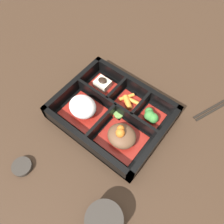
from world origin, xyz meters
TOP-DOWN VIEW (x-y plane):
  - ground_plane at (0.00, 0.00)m, footprint 3.00×3.00m
  - bento_base at (0.00, 0.00)m, footprint 0.29×0.23m
  - bento_rim at (-0.00, -0.00)m, footprint 0.29×0.23m
  - bowl_stew at (-0.06, 0.04)m, footprint 0.11×0.09m
  - bowl_rice at (0.06, 0.04)m, footprint 0.11×0.09m
  - bowl_greens at (-0.09, -0.05)m, footprint 0.06×0.06m
  - bowl_carrots at (-0.01, -0.06)m, footprint 0.06×0.06m
  - bowl_tofu at (0.08, -0.06)m, footprint 0.08×0.06m
  - bowl_pickles at (-0.01, -0.01)m, footprint 0.04×0.04m
  - tea_cup at (-0.15, 0.21)m, footprint 0.08×0.08m
  - sauce_dish at (0.08, 0.24)m, footprint 0.05×0.05m

SIDE VIEW (x-z plane):
  - ground_plane at x=0.00m, z-range 0.00..0.00m
  - bento_base at x=0.00m, z-range 0.00..0.01m
  - sauce_dish at x=0.08m, z-range 0.00..0.01m
  - bowl_pickles at x=-0.01m, z-range 0.01..0.02m
  - bowl_carrots at x=-0.01m, z-range 0.01..0.03m
  - bowl_tofu at x=0.08m, z-range 0.00..0.04m
  - bento_rim at x=0.00m, z-range 0.00..0.05m
  - bowl_greens at x=-0.09m, z-range 0.01..0.04m
  - tea_cup at x=-0.15m, z-range 0.00..0.05m
  - bowl_stew at x=-0.06m, z-range 0.00..0.06m
  - bowl_rice at x=0.06m, z-range 0.01..0.06m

